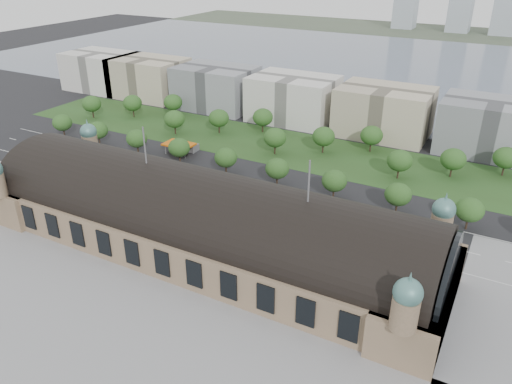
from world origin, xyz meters
The scene contains 49 objects.
ground centered at (0.00, 0.00, 0.00)m, with size 900.00×900.00×0.00m, color black.
station centered at (0.00, 0.00, 10.28)m, with size 150.00×48.40×44.30m.
plaza_south centered at (10.00, -44.00, 0.00)m, with size 190.00×48.00×0.12m, color gray.
road_slab centered at (-20.00, 38.00, 0.00)m, with size 260.00×26.00×0.10m, color black.
grass_belt centered at (-15.00, 93.00, 0.00)m, with size 300.00×45.00×0.10m, color #27451B.
petrol_station centered at (-53.91, 65.28, 2.95)m, with size 14.00×13.00×5.05m.
lake centered at (0.00, 298.00, 0.00)m, with size 700.00×320.00×0.08m, color slate.
far_shore centered at (0.00, 498.00, 0.00)m, with size 700.00×120.00×0.14m, color #44513D.
office_0 centered at (-170.00, 133.00, 12.00)m, with size 45.00×32.00×24.00m, color silver.
office_1 centered at (-130.00, 133.00, 12.00)m, with size 45.00×32.00×24.00m, color #BBAF93.
office_2 centered at (-80.00, 133.00, 12.00)m, with size 45.00×32.00×24.00m, color gray.
office_3 centered at (-30.00, 133.00, 12.00)m, with size 45.00×32.00×24.00m, color silver.
office_4 centered at (20.00, 133.00, 12.00)m, with size 45.00×32.00×24.00m, color #BBAF93.
office_5 centered at (70.00, 133.00, 12.00)m, with size 45.00×32.00×24.00m, color gray.
tree_row_0 centered at (-120.00, 53.00, 7.43)m, with size 9.60×9.60×11.52m.
tree_row_1 centered at (-96.00, 53.00, 7.43)m, with size 9.60×9.60×11.52m.
tree_row_2 centered at (-72.00, 53.00, 7.43)m, with size 9.60×9.60×11.52m.
tree_row_3 centered at (-48.00, 53.00, 7.43)m, with size 9.60×9.60×11.52m.
tree_row_4 centered at (-24.00, 53.00, 7.43)m, with size 9.60×9.60×11.52m.
tree_row_5 centered at (0.00, 53.00, 7.43)m, with size 9.60×9.60×11.52m.
tree_row_6 centered at (24.00, 53.00, 7.43)m, with size 9.60×9.60×11.52m.
tree_row_7 centered at (48.00, 53.00, 7.43)m, with size 9.60×9.60×11.52m.
tree_row_8 centered at (72.00, 53.00, 7.43)m, with size 9.60×9.60×11.52m.
tree_belt_0 centered at (-130.00, 83.00, 8.05)m, with size 10.40×10.40×12.48m.
tree_belt_1 centered at (-111.00, 95.00, 8.05)m, with size 10.40×10.40×12.48m.
tree_belt_2 centered at (-92.00, 107.00, 8.05)m, with size 10.40×10.40×12.48m.
tree_belt_3 centered at (-73.00, 83.00, 8.05)m, with size 10.40×10.40×12.48m.
tree_belt_4 centered at (-54.00, 95.00, 8.05)m, with size 10.40×10.40×12.48m.
tree_belt_5 centered at (-35.00, 107.00, 8.05)m, with size 10.40×10.40×12.48m.
tree_belt_6 centered at (-16.00, 83.00, 8.05)m, with size 10.40×10.40×12.48m.
tree_belt_7 centered at (3.00, 95.00, 8.05)m, with size 10.40×10.40×12.48m.
tree_belt_8 centered at (22.00, 107.00, 8.05)m, with size 10.40×10.40×12.48m.
tree_belt_9 centered at (41.00, 83.00, 8.05)m, with size 10.40×10.40×12.48m.
tree_belt_10 centered at (60.00, 95.00, 8.05)m, with size 10.40×10.40×12.48m.
tree_belt_11 centered at (79.00, 107.00, 8.05)m, with size 10.40×10.40×12.48m.
traffic_car_0 centered at (-103.89, 28.13, 0.70)m, with size 1.65×4.09×1.39m, color silver.
traffic_car_2 centered at (-48.47, 31.10, 0.71)m, with size 2.36×5.11×1.42m, color black.
traffic_car_3 centered at (-27.74, 45.96, 0.64)m, with size 1.80×4.43×1.28m, color maroon.
traffic_car_5 centered at (37.74, 46.50, 0.78)m, with size 1.64×4.71×1.55m, color #565A5E.
parked_car_0 centered at (-57.44, 25.00, 0.78)m, with size 1.65×4.74×1.56m, color black.
parked_car_1 centered at (-78.16, 21.00, 0.77)m, with size 2.57×5.57×1.55m, color maroon.
parked_car_2 centered at (-70.77, 24.28, 0.65)m, with size 1.82×4.47×1.30m, color #211B4D.
parked_car_3 centered at (-61.23, 25.00, 0.82)m, with size 1.94×4.83×1.65m, color #505457.
parked_car_4 centered at (-56.63, 24.97, 0.71)m, with size 1.50×4.29×1.41m, color silver.
parked_car_5 centered at (-20.91, 21.00, 0.74)m, with size 2.44×5.29×1.47m, color gray.
parked_car_6 centered at (-29.11, 25.00, 0.82)m, with size 2.30×5.65×1.64m, color black.
bus_west centered at (-9.23, 32.00, 1.50)m, with size 2.52×10.77×3.00m, color #AC1B20.
bus_mid centered at (10.62, 27.00, 1.67)m, with size 2.80×11.98×3.34m, color silver.
bus_east centered at (33.90, 30.19, 1.60)m, with size 2.70×11.52×3.21m, color beige.
Camera 1 is at (79.24, -110.42, 86.88)m, focal length 35.00 mm.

